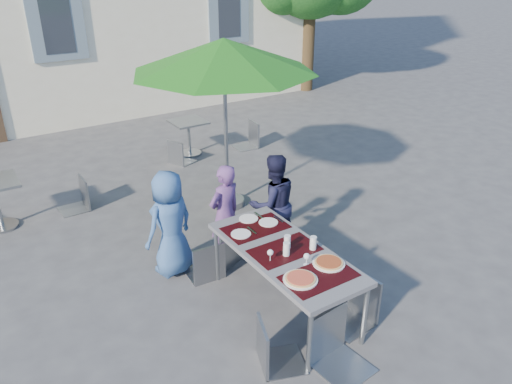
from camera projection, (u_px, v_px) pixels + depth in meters
ground at (261, 317)px, 5.34m from camera, size 90.00×90.00×0.00m
dining_table at (285, 255)px, 5.16m from camera, size 0.80×1.85×0.76m
pizza_near_left at (300, 279)px, 4.65m from camera, size 0.33×0.33×0.03m
pizza_near_right at (329, 263)px, 4.90m from camera, size 0.32×0.32×0.03m
glassware at (294, 247)px, 5.05m from camera, size 0.56×0.42×0.15m
place_settings at (253, 225)px, 5.60m from camera, size 0.66×0.47×0.01m
child_0 at (170, 224)px, 5.84m from camera, size 0.73×0.58×1.31m
child_1 at (225, 214)px, 6.07m from camera, size 0.53×0.41×1.29m
child_2 at (273, 204)px, 6.29m from camera, size 0.69×0.46×1.32m
chair_0 at (205, 239)px, 5.75m from camera, size 0.43×0.43×0.91m
chair_1 at (224, 222)px, 6.01m from camera, size 0.58×0.58×1.01m
chair_2 at (261, 217)px, 6.27m from camera, size 0.51×0.52×0.88m
chair_3 at (273, 320)px, 4.49m from camera, size 0.53×0.52×0.92m
chair_4 at (359, 273)px, 5.04m from camera, size 0.50×0.49×1.01m
chair_5 at (339, 310)px, 4.48m from camera, size 0.51×0.51×1.05m
patio_umbrella at (224, 57)px, 6.74m from camera, size 2.61×2.61×2.50m
bg_chair_r_0 at (75, 176)px, 7.38m from camera, size 0.41×0.41×0.91m
cafe_table_1 at (189, 133)px, 9.47m from camera, size 0.62×0.62×0.67m
bg_chair_l_1 at (178, 138)px, 9.00m from camera, size 0.50×0.50×0.86m
bg_chair_r_1 at (249, 120)px, 9.78m from camera, size 0.47×0.47×0.96m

